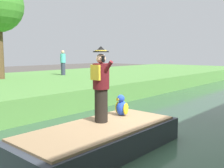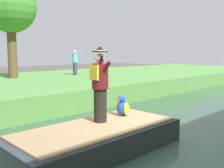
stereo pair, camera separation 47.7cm
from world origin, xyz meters
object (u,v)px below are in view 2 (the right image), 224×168
(tree_broad, at_px, (10,8))
(person_bystander, at_px, (75,62))
(parrot_plush, at_px, (122,107))
(boat, at_px, (98,139))
(person_pirate, at_px, (100,85))

(tree_broad, height_order, person_bystander, tree_broad)
(parrot_plush, distance_m, tree_broad, 10.62)
(parrot_plush, xyz_separation_m, tree_broad, (-9.80, 1.28, 3.91))
(parrot_plush, relative_size, tree_broad, 0.11)
(boat, height_order, person_bystander, person_bystander)
(person_pirate, xyz_separation_m, tree_broad, (-9.85, 2.14, 3.23))
(tree_broad, distance_m, person_bystander, 4.99)
(tree_broad, bearing_deg, boat, -13.55)
(person_pirate, relative_size, tree_broad, 0.34)
(tree_broad, relative_size, person_bystander, 3.38)
(boat, distance_m, parrot_plush, 1.31)
(person_pirate, height_order, tree_broad, tree_broad)
(boat, relative_size, person_bystander, 2.63)
(boat, bearing_deg, parrot_plush, 104.40)
(person_pirate, bearing_deg, tree_broad, 158.49)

